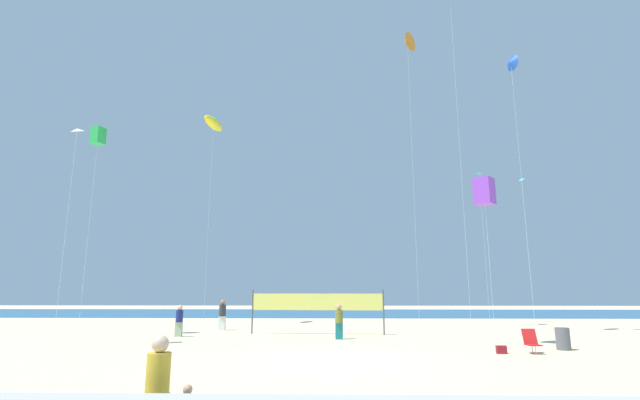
# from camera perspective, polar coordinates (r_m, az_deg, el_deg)

# --- Properties ---
(ground_plane) EXTENTS (120.00, 120.00, 0.00)m
(ground_plane) POSITION_cam_1_polar(r_m,az_deg,el_deg) (15.93, 1.91, -19.78)
(ground_plane) COLOR beige
(ocean_band) EXTENTS (120.00, 20.00, 0.01)m
(ocean_band) POSITION_cam_1_polar(r_m,az_deg,el_deg) (50.33, 1.68, -14.10)
(ocean_band) COLOR #28608C
(ocean_band) RESTS_ON ground
(mother_figure) EXTENTS (0.37, 0.37, 1.61)m
(mother_figure) POSITION_cam_1_polar(r_m,az_deg,el_deg) (8.04, -19.89, -21.13)
(mother_figure) COLOR white
(mother_figure) RESTS_ON ground
(beachgoer_navy_shirt) EXTENTS (0.37, 0.37, 1.60)m
(beachgoer_navy_shirt) POSITION_cam_1_polar(r_m,az_deg,el_deg) (25.33, -17.39, -14.25)
(beachgoer_navy_shirt) COLOR #99B28C
(beachgoer_navy_shirt) RESTS_ON ground
(beachgoer_charcoal_shirt) EXTENTS (0.41, 0.41, 1.80)m
(beachgoer_charcoal_shirt) POSITION_cam_1_polar(r_m,az_deg,el_deg) (28.73, -12.25, -13.90)
(beachgoer_charcoal_shirt) COLOR white
(beachgoer_charcoal_shirt) RESTS_ON ground
(beachgoer_olive_shirt) EXTENTS (0.38, 0.38, 1.67)m
(beachgoer_olive_shirt) POSITION_cam_1_polar(r_m,az_deg,el_deg) (22.96, 2.43, -14.99)
(beachgoer_olive_shirt) COLOR #19727A
(beachgoer_olive_shirt) RESTS_ON ground
(folding_beach_chair) EXTENTS (0.52, 0.65, 0.89)m
(folding_beach_chair) POSITION_cam_1_polar(r_m,az_deg,el_deg) (19.60, 25.18, -15.81)
(folding_beach_chair) COLOR red
(folding_beach_chair) RESTS_ON ground
(trash_barrel) EXTENTS (0.54, 0.54, 0.86)m
(trash_barrel) POSITION_cam_1_polar(r_m,az_deg,el_deg) (21.25, 28.39, -15.20)
(trash_barrel) COLOR #595960
(trash_barrel) RESTS_ON ground
(volleyball_net) EXTENTS (7.34, 0.57, 2.40)m
(volleyball_net) POSITION_cam_1_polar(r_m,az_deg,el_deg) (25.56, -0.36, -12.99)
(volleyball_net) COLOR #4C4C51
(volleyball_net) RESTS_ON ground
(beach_handbag) EXTENTS (0.37, 0.18, 0.30)m
(beach_handbag) POSITION_cam_1_polar(r_m,az_deg,el_deg) (19.08, 21.98, -17.16)
(beach_handbag) COLOR maroon
(beach_handbag) RESTS_ON ground
(kite_white_diamond) EXTENTS (0.62, 0.63, 9.75)m
(kite_white_diamond) POSITION_cam_1_polar(r_m,az_deg,el_deg) (23.72, -28.45, 7.47)
(kite_white_diamond) COLOR silver
(kite_white_diamond) RESTS_ON ground
(kite_green_box) EXTENTS (0.77, 0.77, 11.45)m
(kite_green_box) POSITION_cam_1_polar(r_m,az_deg,el_deg) (28.73, -26.26, 7.25)
(kite_green_box) COLOR silver
(kite_green_box) RESTS_ON ground
(kite_orange_delta) EXTENTS (1.22, 1.37, 20.45)m
(kite_orange_delta) POSITION_cam_1_polar(r_m,az_deg,el_deg) (34.69, 11.01, 18.89)
(kite_orange_delta) COLOR silver
(kite_orange_delta) RESTS_ON ground
(kite_green_diamond) EXTENTS (0.60, 0.60, 11.39)m
(kite_green_diamond) POSITION_cam_1_polar(r_m,az_deg,el_deg) (36.76, 19.55, 2.69)
(kite_green_diamond) COLOR silver
(kite_green_diamond) RESTS_ON ground
(kite_yellow_inflatable) EXTENTS (1.49, 2.40, 15.55)m
(kite_yellow_inflatable) POSITION_cam_1_polar(r_m,az_deg,el_deg) (35.99, -13.35, 9.39)
(kite_yellow_inflatable) COLOR silver
(kite_yellow_inflatable) RESTS_ON ground
(kite_violet_box) EXTENTS (1.10, 1.10, 7.46)m
(kite_violet_box) POSITION_cam_1_polar(r_m,az_deg,el_deg) (22.19, 20.06, 1.02)
(kite_violet_box) COLOR silver
(kite_violet_box) RESTS_ON ground
(kite_blue_delta) EXTENTS (0.58, 1.03, 16.61)m
(kite_blue_delta) POSITION_cam_1_polar(r_m,az_deg,el_deg) (31.23, 23.01, 15.60)
(kite_blue_delta) COLOR silver
(kite_blue_delta) RESTS_ON ground
(kite_cyan_diamond) EXTENTS (0.52, 0.52, 10.58)m
(kite_cyan_diamond) POSITION_cam_1_polar(r_m,az_deg,el_deg) (36.40, 24.19, 1.66)
(kite_cyan_diamond) COLOR silver
(kite_cyan_diamond) RESTS_ON ground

